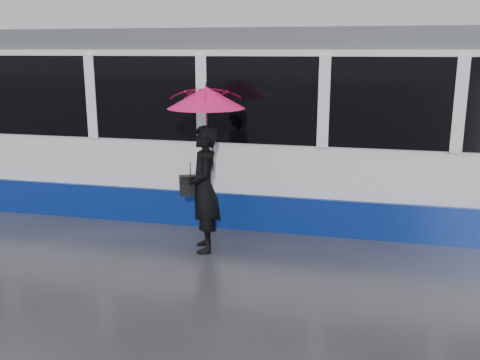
# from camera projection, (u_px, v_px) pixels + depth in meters

# --- Properties ---
(ground) EXTENTS (90.00, 90.00, 0.00)m
(ground) POSITION_uv_depth(u_px,v_px,m) (247.00, 258.00, 7.90)
(ground) COLOR #2C2D32
(ground) RESTS_ON ground
(rails) EXTENTS (34.00, 1.51, 0.02)m
(rails) POSITION_uv_depth(u_px,v_px,m) (275.00, 210.00, 10.26)
(rails) COLOR #3F3D38
(rails) RESTS_ON ground
(tram) EXTENTS (26.00, 2.56, 3.35)m
(tram) POSITION_uv_depth(u_px,v_px,m) (476.00, 132.00, 9.10)
(tram) COLOR white
(tram) RESTS_ON ground
(woman) EXTENTS (0.68, 0.82, 1.93)m
(woman) POSITION_uv_depth(u_px,v_px,m) (204.00, 189.00, 8.02)
(woman) COLOR black
(woman) RESTS_ON ground
(umbrella) EXTENTS (1.46, 1.46, 1.30)m
(umbrella) POSITION_uv_depth(u_px,v_px,m) (206.00, 113.00, 7.73)
(umbrella) COLOR #FF1553
(umbrella) RESTS_ON ground
(handbag) EXTENTS (0.37, 0.26, 0.48)m
(handbag) POSITION_uv_depth(u_px,v_px,m) (191.00, 185.00, 8.07)
(handbag) COLOR black
(handbag) RESTS_ON ground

